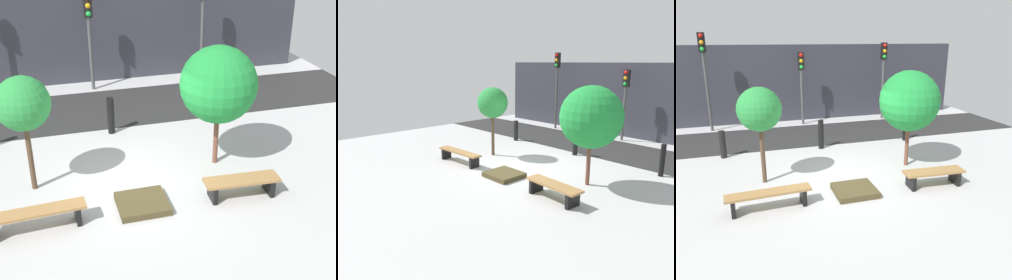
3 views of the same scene
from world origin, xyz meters
The scene contains 13 objects.
ground_plane centered at (0.00, 0.00, 0.00)m, with size 18.00×18.00×0.00m, color #B6B6B6.
road_strip centered at (0.00, 4.71, 0.01)m, with size 18.00×3.15×0.01m, color #2A2A2A.
building_facade centered at (0.00, 7.64, 1.79)m, with size 16.20×0.50×3.58m, color #33333D.
bench_left centered at (-2.20, -1.13, 0.34)m, with size 2.02×0.51×0.46m.
bench_right centered at (2.20, -1.13, 0.32)m, with size 1.70×0.58×0.45m.
planter_bed centered at (0.00, -0.93, 0.08)m, with size 1.07×1.00×0.15m, color #4A4024.
tree_behind_left_bench centered at (-2.20, 0.47, 2.07)m, with size 1.18×1.18×2.68m.
tree_behind_right_bench centered at (2.20, 0.47, 2.06)m, with size 1.83×1.83×2.98m.
bollard_far_left centered at (-3.38, 2.88, 0.47)m, with size 0.21×0.21×0.94m, color black.
bollard_left centered at (0.00, 2.88, 0.53)m, with size 0.20×0.20×1.06m, color black.
bollard_center centered at (3.38, 2.88, 0.53)m, with size 0.16×0.16×1.07m, color black.
traffic_light_west centered at (-4.00, 6.56, 2.81)m, with size 0.28×0.27×4.10m.
traffic_light_mid_west centered at (0.00, 6.56, 2.28)m, with size 0.28×0.27×3.28m.
Camera 2 is at (7.41, -7.63, 3.62)m, focal length 35.00 mm.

